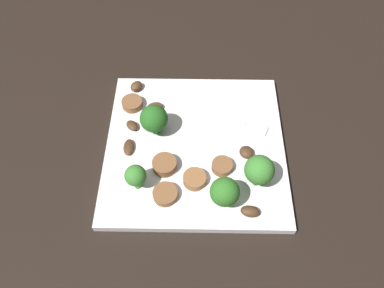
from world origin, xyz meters
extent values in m
plane|color=black|center=(0.00, 0.00, 0.00)|extent=(1.40, 1.40, 0.00)
cube|color=white|center=(0.00, 0.00, 0.01)|extent=(0.27, 0.27, 0.01)
cube|color=silver|center=(0.01, 0.07, 0.02)|extent=(0.14, 0.06, 0.00)
cube|color=silver|center=(0.10, 0.03, 0.01)|extent=(0.04, 0.03, 0.00)
cylinder|color=#408630|center=(-0.08, -0.07, 0.02)|extent=(0.01, 0.01, 0.02)
sphere|color=#387A2D|center=(-0.08, -0.07, 0.04)|extent=(0.03, 0.03, 0.03)
cylinder|color=#347525|center=(0.04, -0.10, 0.02)|extent=(0.01, 0.01, 0.02)
sphere|color=#2D6B23|center=(0.04, -0.10, 0.05)|extent=(0.04, 0.04, 0.04)
cylinder|color=#296420|center=(-0.06, 0.02, 0.02)|extent=(0.01, 0.01, 0.02)
sphere|color=#235B1E|center=(-0.06, 0.02, 0.05)|extent=(0.04, 0.04, 0.04)
cylinder|color=#408630|center=(0.09, -0.07, 0.03)|extent=(0.01, 0.01, 0.03)
sphere|color=#387A2D|center=(0.09, -0.07, 0.05)|extent=(0.04, 0.04, 0.04)
cylinder|color=brown|center=(-0.10, 0.07, 0.02)|extent=(0.04, 0.04, 0.01)
cylinder|color=brown|center=(-0.04, -0.04, 0.02)|extent=(0.05, 0.05, 0.01)
cylinder|color=brown|center=(0.00, -0.06, 0.02)|extent=(0.04, 0.04, 0.01)
cylinder|color=brown|center=(-0.04, -0.09, 0.02)|extent=(0.04, 0.04, 0.01)
cylinder|color=brown|center=(0.04, -0.04, 0.02)|extent=(0.04, 0.04, 0.01)
ellipsoid|color=#422B19|center=(0.08, -0.11, 0.02)|extent=(0.03, 0.02, 0.01)
ellipsoid|color=#422B19|center=(-0.10, -0.01, 0.02)|extent=(0.02, 0.03, 0.01)
ellipsoid|color=#4C331E|center=(-0.07, 0.07, 0.02)|extent=(0.03, 0.03, 0.01)
ellipsoid|color=#422B19|center=(0.08, -0.02, 0.02)|extent=(0.03, 0.03, 0.01)
ellipsoid|color=#422B19|center=(-0.10, 0.03, 0.02)|extent=(0.03, 0.03, 0.01)
ellipsoid|color=#4C331E|center=(-0.10, 0.11, 0.02)|extent=(0.03, 0.03, 0.01)
camera|label=1|loc=(0.00, -0.31, 0.48)|focal=33.86mm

